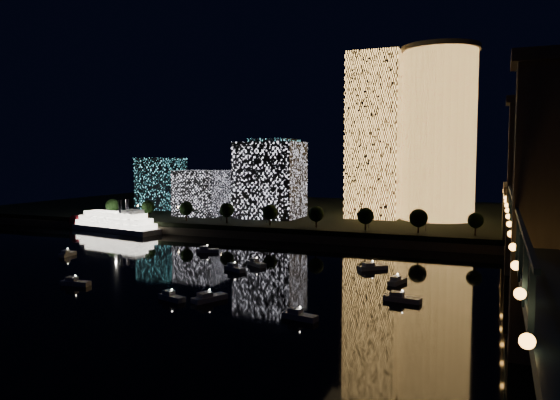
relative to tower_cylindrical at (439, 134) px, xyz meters
The scene contains 11 objects.
ground 145.20m from the tower_cylindrical, 103.28° to the right, with size 520.00×520.00×0.00m, color black.
far_bank 57.59m from the tower_cylindrical, 141.70° to the left, with size 420.00×160.00×5.00m, color black.
seawall 74.57m from the tower_cylindrical, 121.06° to the right, with size 420.00×6.00×3.00m, color #6B5E4C.
tower_cylindrical is the anchor object (origin of this frame).
tower_rectangular 28.23m from the tower_cylindrical, behind, with size 23.69×23.69×75.37m, color #FFB151.
midrise_blocks 96.85m from the tower_cylindrical, behind, with size 95.08×44.27×36.97m.
truss_bridge 137.96m from the tower_cylindrical, 75.81° to the right, with size 13.00×266.00×50.00m.
riverboat 151.03m from the tower_cylindrical, 157.04° to the right, with size 50.95×19.68×15.05m.
motorboats 133.72m from the tower_cylindrical, 106.80° to the right, with size 119.56×66.62×2.78m.
esplanade_trees 83.39m from the tower_cylindrical, 142.30° to the right, with size 166.02×6.92×8.96m.
street_lamps 84.76m from the tower_cylindrical, 148.17° to the right, with size 132.70×0.70×5.65m.
Camera 1 is at (57.19, -118.07, 33.36)m, focal length 35.00 mm.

